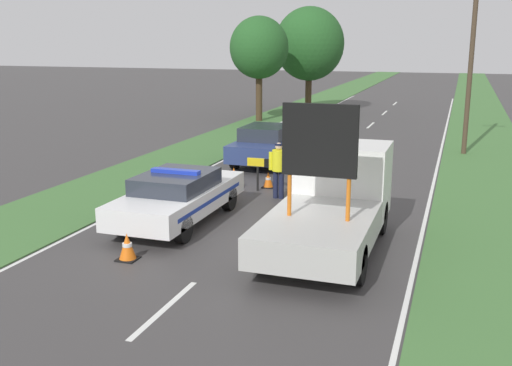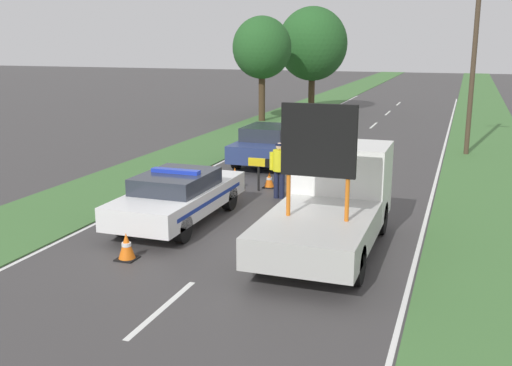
{
  "view_description": "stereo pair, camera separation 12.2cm",
  "coord_description": "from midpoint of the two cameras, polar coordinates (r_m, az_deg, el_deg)",
  "views": [
    {
      "loc": [
        4.76,
        -13.03,
        4.7
      ],
      "look_at": [
        -0.11,
        1.19,
        1.1
      ],
      "focal_mm": 42.0,
      "sensor_mm": 36.0,
      "label": 1
    },
    {
      "loc": [
        4.88,
        -12.99,
        4.7
      ],
      "look_at": [
        -0.11,
        1.19,
        1.1
      ],
      "focal_mm": 42.0,
      "sensor_mm": 36.0,
      "label": 2
    }
  ],
  "objects": [
    {
      "name": "work_truck",
      "position": [
        14.03,
        7.04,
        -1.63
      ],
      "size": [
        2.24,
        5.31,
        3.45
      ],
      "rotation": [
        0.0,
        0.0,
        3.15
      ],
      "color": "white",
      "rests_on": "ground"
    },
    {
      "name": "traffic_cone_near_police",
      "position": [
        13.45,
        -12.42,
        -5.95
      ],
      "size": [
        0.44,
        0.44,
        0.6
      ],
      "color": "black",
      "rests_on": "ground"
    },
    {
      "name": "queued_car_hatch_blue",
      "position": [
        23.3,
        0.88,
        3.75
      ],
      "size": [
        1.85,
        4.52,
        1.49
      ],
      "rotation": [
        0.0,
        0.0,
        3.14
      ],
      "color": "navy",
      "rests_on": "ground"
    },
    {
      "name": "traffic_cone_near_truck",
      "position": [
        16.04,
        3.12,
        -2.35
      ],
      "size": [
        0.49,
        0.49,
        0.67
      ],
      "color": "black",
      "rests_on": "ground"
    },
    {
      "name": "pedestrian_civilian",
      "position": [
        17.9,
        5.82,
        1.44
      ],
      "size": [
        0.61,
        0.39,
        1.69
      ],
      "rotation": [
        0.0,
        0.0,
        0.28
      ],
      "color": "#232326",
      "rests_on": "ground"
    },
    {
      "name": "police_officer",
      "position": [
        18.03,
        1.97,
        1.68
      ],
      "size": [
        0.62,
        0.39,
        1.72
      ],
      "rotation": [
        0.0,
        0.0,
        3.14
      ],
      "color": "#191E38",
      "rests_on": "ground"
    },
    {
      "name": "lane_markings",
      "position": [
        24.06,
        6.98,
        2.11
      ],
      "size": [
        8.26,
        57.02,
        0.01
      ],
      "color": "silver",
      "rests_on": "ground"
    },
    {
      "name": "grass_verge_right",
      "position": [
        33.36,
        20.63,
        4.53
      ],
      "size": [
        3.45,
        120.0,
        0.03
      ],
      "color": "#427038",
      "rests_on": "ground"
    },
    {
      "name": "utility_pole",
      "position": [
        26.36,
        19.74,
        11.69
      ],
      "size": [
        1.2,
        0.2,
        8.24
      ],
      "color": "#473828",
      "rests_on": "ground"
    },
    {
      "name": "queued_car_van_white",
      "position": [
        28.55,
        4.68,
        5.51
      ],
      "size": [
        1.74,
        4.12,
        1.49
      ],
      "rotation": [
        0.0,
        0.0,
        3.14
      ],
      "color": "silver",
      "rests_on": "ground"
    },
    {
      "name": "traffic_cone_behind_barrier",
      "position": [
        19.29,
        -2.3,
        0.43
      ],
      "size": [
        0.52,
        0.52,
        0.71
      ],
      "color": "black",
      "rests_on": "ground"
    },
    {
      "name": "roadside_tree_near_left",
      "position": [
        39.98,
        5.02,
        13.05
      ],
      "size": [
        4.5,
        4.5,
        6.83
      ],
      "color": "#42301E",
      "rests_on": "ground"
    },
    {
      "name": "traffic_cone_centre_front",
      "position": [
        19.51,
        1.0,
        0.31
      ],
      "size": [
        0.37,
        0.37,
        0.52
      ],
      "color": "black",
      "rests_on": "ground"
    },
    {
      "name": "ground_plane",
      "position": [
        14.65,
        -1.37,
        -5.25
      ],
      "size": [
        160.0,
        160.0,
        0.0
      ],
      "primitive_type": "plane",
      "color": "#3D3A3A"
    },
    {
      "name": "roadside_tree_near_right",
      "position": [
        35.48,
        0.2,
        12.73
      ],
      "size": [
        3.41,
        3.41,
        6.07
      ],
      "color": "#42301E",
      "rests_on": "ground"
    },
    {
      "name": "traffic_cone_lane_edge",
      "position": [
        19.87,
        -4.44,
        0.72
      ],
      "size": [
        0.48,
        0.48,
        0.67
      ],
      "color": "black",
      "rests_on": "ground"
    },
    {
      "name": "police_car",
      "position": [
        15.86,
        -7.61,
        -1.19
      ],
      "size": [
        1.89,
        4.93,
        1.45
      ],
      "rotation": [
        0.0,
        0.0,
        0.1
      ],
      "color": "white",
      "rests_on": "ground"
    },
    {
      "name": "road_barrier",
      "position": [
        18.58,
        3.94,
        1.55
      ],
      "size": [
        3.39,
        0.08,
        1.05
      ],
      "rotation": [
        0.0,
        0.0,
        0.13
      ],
      "color": "black",
      "rests_on": "ground"
    },
    {
      "name": "grass_verge_left",
      "position": [
        35.02,
        0.89,
        5.77
      ],
      "size": [
        3.45,
        120.0,
        0.03
      ],
      "color": "#427038",
      "rests_on": "ground"
    }
  ]
}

